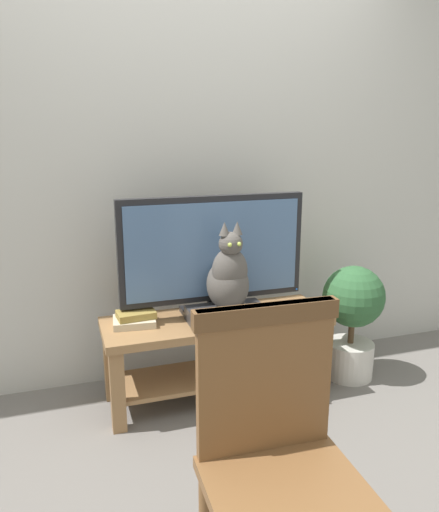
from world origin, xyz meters
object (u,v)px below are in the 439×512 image
at_px(tv_stand, 217,342).
at_px(tv, 213,253).
at_px(media_box, 228,316).
at_px(wooden_chair, 278,448).
at_px(potted_plant, 352,314).
at_px(cat, 229,277).
at_px(book_stack, 135,319).

relative_size(tv_stand, tv, 1.21).
height_order(tv, media_box, tv).
distance_m(tv, media_box, 0.35).
height_order(tv_stand, wooden_chair, wooden_chair).
xyz_separation_m(wooden_chair, potted_plant, (1.06, 1.24, -0.16)).
distance_m(tv_stand, wooden_chair, 1.30).
bearing_deg(cat, media_box, 94.23).
bearing_deg(wooden_chair, cat, 78.06).
distance_m(book_stack, potted_plant, 1.29).
bearing_deg(potted_plant, tv_stand, 178.45).
height_order(book_stack, potted_plant, potted_plant).
bearing_deg(media_box, wooden_chair, -101.75).
height_order(tv, book_stack, tv).
bearing_deg(tv_stand, wooden_chair, -99.51).
distance_m(tv_stand, book_stack, 0.48).
xyz_separation_m(tv_stand, potted_plant, (0.85, -0.02, 0.07)).
bearing_deg(book_stack, cat, -16.21).
bearing_deg(wooden_chair, book_stack, 100.06).
xyz_separation_m(tv_stand, media_box, (0.03, -0.09, 0.18)).
xyz_separation_m(cat, potted_plant, (0.81, 0.08, -0.33)).
height_order(media_box, cat, cat).
distance_m(media_box, potted_plant, 0.83).
xyz_separation_m(tv, wooden_chair, (-0.21, -1.32, -0.27)).
relative_size(cat, potted_plant, 0.68).
bearing_deg(book_stack, wooden_chair, -79.94).
bearing_deg(cat, potted_plant, 5.64).
bearing_deg(wooden_chair, media_box, 78.25).
distance_m(tv_stand, tv, 0.50).
distance_m(wooden_chair, potted_plant, 1.64).
xyz_separation_m(tv, book_stack, (-0.44, -0.03, -0.32)).
xyz_separation_m(tv, potted_plant, (0.85, -0.08, -0.43)).
xyz_separation_m(media_box, wooden_chair, (-0.24, -1.17, 0.04)).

